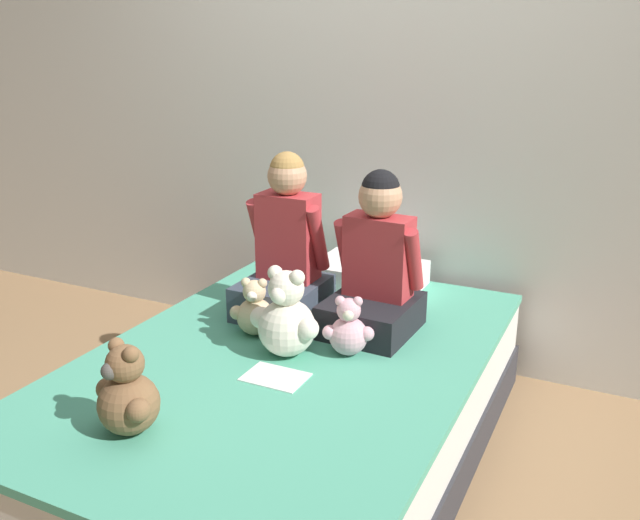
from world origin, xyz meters
TOP-DOWN VIEW (x-y plane):
  - ground_plane at (0.00, 0.00)m, footprint 14.00×14.00m
  - wall_behind_bed at (0.00, 1.09)m, footprint 8.00×0.06m
  - bed at (0.00, 0.00)m, footprint 1.34×1.99m
  - child_on_left at (-0.20, 0.36)m, footprint 0.33×0.36m
  - child_on_right at (0.20, 0.36)m, footprint 0.35×0.38m
  - teddy_bear_held_by_left_child at (-0.20, 0.11)m, footprint 0.19×0.14m
  - teddy_bear_held_by_right_child at (0.20, 0.11)m, footprint 0.18×0.14m
  - teddy_bear_between_children at (0.00, 0.00)m, footprint 0.28×0.21m
  - teddy_bear_at_foot_of_bed at (-0.17, -0.64)m, footprint 0.23×0.18m
  - pillow_at_headboard at (0.00, 0.80)m, footprint 0.48×0.34m
  - sign_card at (0.05, -0.17)m, footprint 0.21×0.15m

SIDE VIEW (x-z plane):
  - ground_plane at x=0.00m, z-range 0.00..0.00m
  - bed at x=0.00m, z-range 0.00..0.43m
  - sign_card at x=0.05m, z-range 0.43..0.44m
  - pillow_at_headboard at x=0.00m, z-range 0.43..0.54m
  - teddy_bear_held_by_right_child at x=0.20m, z-range 0.41..0.64m
  - teddy_bear_held_by_left_child at x=-0.20m, z-range 0.41..0.64m
  - teddy_bear_at_foot_of_bed at x=-0.17m, z-range 0.41..0.70m
  - teddy_bear_between_children at x=0.00m, z-range 0.41..0.74m
  - child_on_right at x=0.20m, z-range 0.36..1.00m
  - child_on_left at x=-0.20m, z-range 0.36..1.03m
  - wall_behind_bed at x=0.00m, z-range 0.00..2.50m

